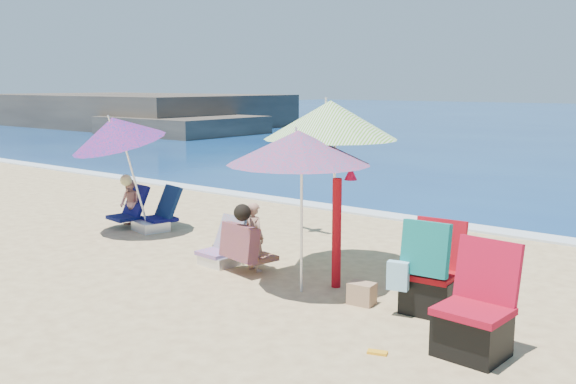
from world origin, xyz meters
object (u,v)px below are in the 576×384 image
Objects in this scene: umbrella_blue at (116,131)px; camp_chair_right at (430,279)px; furled_umbrella at (339,222)px; person_center at (248,239)px; umbrella_turquoise at (298,148)px; person_left at (130,203)px; umbrella_striped at (331,120)px; chair_navy at (157,219)px; chair_rainbow at (222,252)px; camp_chair_left at (474,322)px.

camp_chair_right is (5.81, -0.23, -1.36)m from umbrella_blue.
furled_umbrella is 1.59× the size of person_center.
umbrella_turquoise reaches higher than person_left.
furled_umbrella is at bearing 46.37° from umbrella_turquoise.
furled_umbrella is at bearing -0.91° from umbrella_blue.
umbrella_striped reaches higher than camp_chair_right.
umbrella_blue is 2.24× the size of person_center.
chair_navy reaches higher than chair_rainbow.
furled_umbrella is 1.41× the size of camp_chair_left.
umbrella_turquoise is at bearing -11.65° from person_left.
umbrella_blue reaches higher than furled_umbrella.
umbrella_striped is 2.18× the size of camp_chair_right.
umbrella_striped is 1.54× the size of furled_umbrella.
person_center is 3.61m from person_left.
umbrella_striped is (-0.12, 0.84, 0.29)m from umbrella_turquoise.
chair_navy is (-4.27, 0.68, -0.63)m from furled_umbrella.
camp_chair_right is at bearing -6.57° from person_left.
camp_chair_left is at bearing -8.63° from umbrella_blue.
chair_navy is 1.29× the size of chair_rainbow.
umbrella_turquoise is 4.17m from umbrella_blue.
umbrella_turquoise is 4.76m from person_left.
chair_rainbow is 0.62× the size of camp_chair_left.
umbrella_turquoise is 3.44× the size of chair_rainbow.
umbrella_blue is 1.44m from person_left.
umbrella_blue is at bearing 179.09° from furled_umbrella.
umbrella_turquoise is 1.06m from furled_umbrella.
camp_chair_right reaches higher than person_center.
furled_umbrella is at bearing 5.09° from chair_rainbow.
person_left is (-4.83, 0.55, -0.40)m from furled_umbrella.
chair_rainbow is at bearing 173.79° from person_center.
chair_navy is 0.90× the size of person_center.
person_center reaches higher than chair_navy.
furled_umbrella is 1.38m from person_center.
chair_rainbow is 3.05m from person_left.
umbrella_striped is at bearing 135.37° from furled_umbrella.
umbrella_striped reaches higher than person_left.
camp_chair_left is at bearing -10.84° from chair_rainbow.
chair_navy is at bearing 160.48° from chair_rainbow.
person_center is at bearing -12.47° from person_left.
furled_umbrella is 1.60× the size of person_left.
camp_chair_left reaches higher than chair_navy.
umbrella_blue is 6.87m from camp_chair_left.
umbrella_blue reaches higher than person_left.
chair_rainbow is 0.70× the size of person_left.
camp_chair_left is at bearing -14.16° from chair_navy.
chair_navy is (0.23, 0.61, -1.55)m from umbrella_blue.
furled_umbrella reaches higher than person_center.
chair_rainbow is (2.62, -0.24, -1.57)m from umbrella_blue.
camp_chair_left reaches higher than camp_chair_right.
umbrella_blue is at bearing 171.37° from camp_chair_left.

